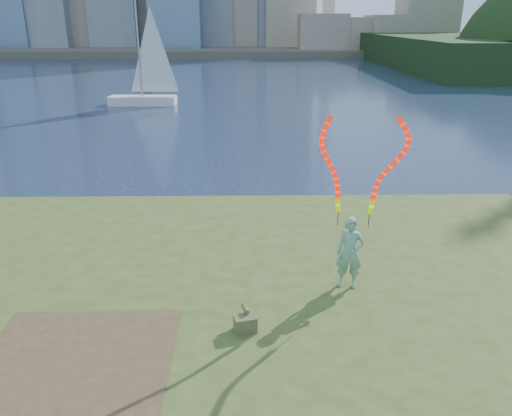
{
  "coord_description": "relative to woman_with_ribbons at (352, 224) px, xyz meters",
  "views": [
    {
      "loc": [
        0.68,
        -10.1,
        6.13
      ],
      "look_at": [
        0.89,
        1.0,
        1.92
      ],
      "focal_mm": 35.0,
      "sensor_mm": 36.0,
      "label": 1
    }
  ],
  "objects": [
    {
      "name": "dirt_patch",
      "position": [
        -5.02,
        -2.45,
        -1.41
      ],
      "size": [
        3.2,
        3.0,
        0.02
      ],
      "primitive_type": "cube",
      "color": "#47331E",
      "rests_on": "grassy_knoll"
    },
    {
      "name": "sailboat",
      "position": [
        -9.78,
        29.17,
        -0.84
      ],
      "size": [
        5.33,
        1.71,
        8.07
      ],
      "rotation": [
        0.0,
        0.0,
        -0.02
      ],
      "color": "silver",
      "rests_on": "ground"
    },
    {
      "name": "far_shore",
      "position": [
        -2.82,
        95.75,
        -1.62
      ],
      "size": [
        320.0,
        40.0,
        1.2
      ],
      "primitive_type": "cube",
      "color": "#4F4A3A",
      "rests_on": "ground"
    },
    {
      "name": "woman_with_ribbons",
      "position": [
        0.0,
        0.0,
        0.0
      ],
      "size": [
        1.99,
        0.53,
        3.95
      ],
      "rotation": [
        0.0,
        0.0,
        -0.18
      ],
      "color": "#1B723D",
      "rests_on": "grassy_knoll"
    },
    {
      "name": "grassy_knoll",
      "position": [
        -2.82,
        -1.54,
        -1.89
      ],
      "size": [
        20.0,
        18.0,
        0.8
      ],
      "color": "#3B4C1B",
      "rests_on": "ground"
    },
    {
      "name": "ground",
      "position": [
        -2.82,
        0.75,
        -2.22
      ],
      "size": [
        320.0,
        320.0,
        0.0
      ],
      "primitive_type": "plane",
      "color": "#18253E",
      "rests_on": "ground"
    },
    {
      "name": "canvas_bag",
      "position": [
        -2.19,
        -1.6,
        -1.27
      ],
      "size": [
        0.45,
        0.51,
        0.38
      ],
      "rotation": [
        0.0,
        0.0,
        0.24
      ],
      "color": "#464C28",
      "rests_on": "grassy_knoll"
    }
  ]
}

